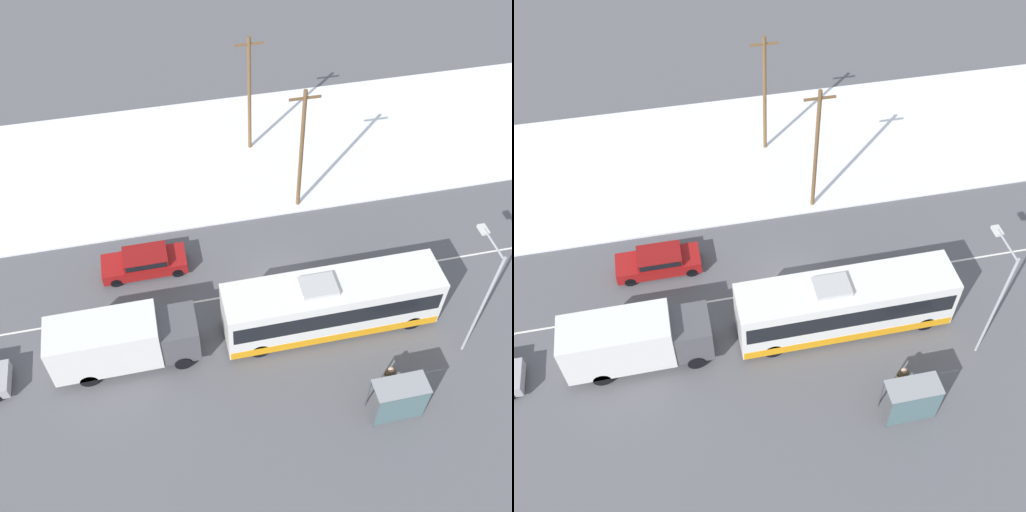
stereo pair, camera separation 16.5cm
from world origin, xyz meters
The scene contains 11 objects.
ground_plane centered at (0.00, 0.00, 0.00)m, with size 120.00×120.00×0.00m, color #56565B.
snow_lot centered at (0.00, 12.18, 0.06)m, with size 80.00×13.11×0.12m.
lane_marking_center centered at (0.00, 0.00, 0.00)m, with size 60.00×0.12×0.00m.
city_bus centered at (1.84, -2.95, 1.75)m, with size 11.20×2.57×3.59m.
box_truck centered at (-8.91, -2.94, 1.77)m, with size 7.22×2.30×3.23m.
sedan_car centered at (-7.37, 2.87, 0.78)m, with size 4.77×1.80×1.42m.
pedestrian_at_stop centered at (3.52, -7.18, 1.09)m, with size 0.64×0.28×1.78m.
bus_shelter centered at (3.42, -8.74, 1.67)m, with size 2.52×1.20×2.40m.
streetlamp centered at (8.19, -5.49, 4.53)m, with size 0.36×2.30×7.21m.
utility_pole_roadside centered at (2.58, 6.30, 4.42)m, with size 1.80×0.24×8.46m.
utility_pole_snowlot centered at (0.77, 12.58, 4.38)m, with size 1.80×0.24×8.39m.
Camera 2 is at (-5.69, -20.21, 26.56)m, focal length 42.00 mm.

